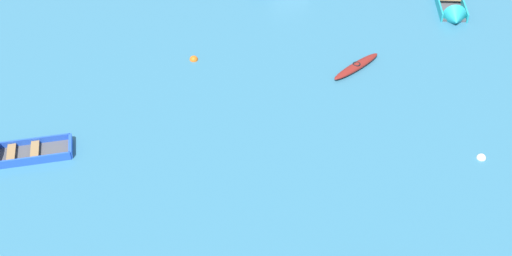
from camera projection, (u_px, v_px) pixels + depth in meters
name	position (u px, v px, depth m)	size (l,w,h in m)	color
kayak_maroon_back_row_left	(356.00, 66.00, 30.62)	(2.23, 2.66, 0.29)	maroon
rowboat_turquoise_near_left	(453.00, 12.00, 34.20)	(1.63, 3.94, 1.22)	#4C4C51
rowboat_blue_foreground_center	(6.00, 155.00, 25.97)	(3.69, 2.28, 1.09)	#4C4C51
mooring_buoy_midfield	(194.00, 60.00, 31.26)	(0.40, 0.40, 0.40)	orange
mooring_buoy_far_field	(481.00, 158.00, 26.07)	(0.36, 0.36, 0.36)	silver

